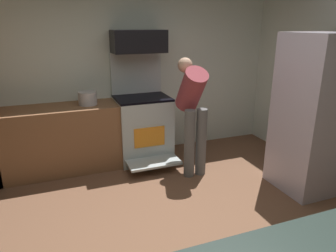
{
  "coord_description": "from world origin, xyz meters",
  "views": [
    {
      "loc": [
        -0.91,
        -2.25,
        1.95
      ],
      "look_at": [
        0.06,
        0.3,
        1.05
      ],
      "focal_mm": 33.29,
      "sensor_mm": 36.0,
      "label": 1
    }
  ],
  "objects_px": {
    "refrigerator": "(320,114)",
    "microwave": "(139,41)",
    "stock_pot": "(88,98)",
    "oven_range": "(143,126)",
    "person_cook": "(192,108)"
  },
  "relations": [
    {
      "from": "oven_range",
      "to": "person_cook",
      "type": "xyz_separation_m",
      "value": [
        0.49,
        -0.66,
        0.39
      ]
    },
    {
      "from": "refrigerator",
      "to": "microwave",
      "type": "bearing_deg",
      "value": 136.59
    },
    {
      "from": "refrigerator",
      "to": "stock_pot",
      "type": "xyz_separation_m",
      "value": [
        -2.49,
        1.56,
        0.06
      ]
    },
    {
      "from": "oven_range",
      "to": "microwave",
      "type": "distance_m",
      "value": 1.2
    },
    {
      "from": "person_cook",
      "to": "oven_range",
      "type": "bearing_deg",
      "value": 126.62
    },
    {
      "from": "oven_range",
      "to": "stock_pot",
      "type": "xyz_separation_m",
      "value": [
        -0.76,
        0.01,
        0.48
      ]
    },
    {
      "from": "refrigerator",
      "to": "stock_pot",
      "type": "height_order",
      "value": "refrigerator"
    },
    {
      "from": "person_cook",
      "to": "stock_pot",
      "type": "relative_size",
      "value": 6.12
    },
    {
      "from": "microwave",
      "to": "person_cook",
      "type": "relative_size",
      "value": 0.48
    },
    {
      "from": "oven_range",
      "to": "microwave",
      "type": "xyz_separation_m",
      "value": [
        0.0,
        0.09,
        1.2
      ]
    },
    {
      "from": "microwave",
      "to": "person_cook",
      "type": "distance_m",
      "value": 1.21
    },
    {
      "from": "microwave",
      "to": "refrigerator",
      "type": "relative_size",
      "value": 0.4
    },
    {
      "from": "oven_range",
      "to": "person_cook",
      "type": "bearing_deg",
      "value": -53.38
    },
    {
      "from": "oven_range",
      "to": "refrigerator",
      "type": "height_order",
      "value": "refrigerator"
    },
    {
      "from": "refrigerator",
      "to": "stock_pot",
      "type": "relative_size",
      "value": 7.46
    }
  ]
}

